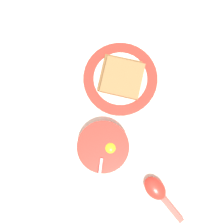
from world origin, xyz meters
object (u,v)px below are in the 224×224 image
Objects in this scene: egg_bowl at (103,147)px; soup_spoon at (157,191)px; toast_sandwich at (121,77)px; toast_plate at (120,79)px.

egg_bowl is 1.07× the size of soup_spoon.
egg_bowl is 0.19m from toast_sandwich.
toast_sandwich is (0.00, -0.00, 0.03)m from toast_plate.
egg_bowl is at bearing -109.23° from toast_sandwich.
egg_bowl is at bearing 135.92° from soup_spoon.
egg_bowl reaches higher than soup_spoon.
soup_spoon is at bearing -77.29° from toast_plate.
toast_plate is 1.51× the size of soup_spoon.
egg_bowl reaches higher than toast_sandwich.
toast_sandwich is at bearing 102.55° from soup_spoon.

